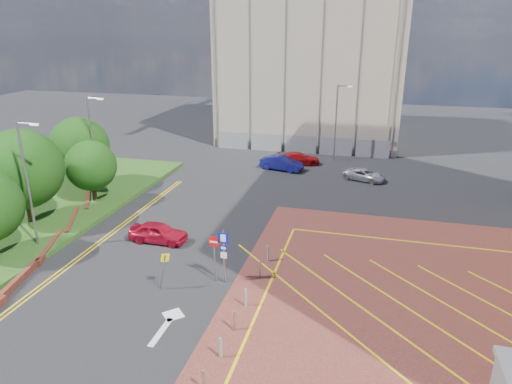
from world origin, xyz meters
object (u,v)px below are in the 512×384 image
at_px(tree_b, 22,169).
at_px(car_red_back, 298,159).
at_px(car_blue_back, 282,163).
at_px(lamp_left_near, 28,180).
at_px(sign_cluster, 220,251).
at_px(warning_sign, 164,267).
at_px(car_silver_back, 364,175).
at_px(tree_d, 80,146).
at_px(tree_c, 91,166).
at_px(lamp_back, 337,120).
at_px(car_red_left, 158,232).
at_px(lamp_left_far, 93,141).

bearing_deg(tree_b, car_red_back, 51.64).
distance_m(tree_b, car_blue_back, 23.54).
xyz_separation_m(lamp_left_near, car_blue_back, (11.69, 20.99, -3.95)).
bearing_deg(tree_b, car_blue_back, 50.62).
bearing_deg(sign_cluster, car_red_back, 89.31).
height_order(warning_sign, car_silver_back, warning_sign).
bearing_deg(tree_d, car_red_back, 35.81).
xyz_separation_m(tree_d, car_blue_back, (15.77, 9.99, -3.16)).
relative_size(tree_c, lamp_left_near, 0.61).
height_order(tree_b, car_silver_back, tree_b).
bearing_deg(car_blue_back, tree_d, 135.01).
bearing_deg(lamp_back, sign_cluster, -97.97).
bearing_deg(car_silver_back, lamp_back, 46.75).
bearing_deg(warning_sign, car_red_left, 119.02).
distance_m(sign_cluster, car_silver_back, 21.88).
height_order(lamp_back, car_silver_back, lamp_back).
xyz_separation_m(lamp_left_far, car_silver_back, (21.83, 9.63, -4.12)).
distance_m(tree_b, tree_c, 5.49).
distance_m(tree_d, warning_sign, 19.77).
height_order(lamp_left_far, car_red_left, lamp_left_far).
distance_m(lamp_left_near, car_red_back, 27.01).
bearing_deg(car_red_left, lamp_back, -21.91).
height_order(sign_cluster, car_blue_back, sign_cluster).
distance_m(tree_c, lamp_left_near, 8.20).
distance_m(lamp_back, car_blue_back, 7.85).
relative_size(lamp_left_near, warning_sign, 3.55).
bearing_deg(tree_d, car_red_left, -36.30).
relative_size(lamp_left_near, car_red_left, 2.04).
bearing_deg(tree_b, warning_sign, -23.10).
xyz_separation_m(car_red_left, car_blue_back, (4.65, 18.16, 0.04)).
distance_m(lamp_left_near, sign_cluster, 13.04).
height_order(tree_b, warning_sign, tree_b).
bearing_deg(car_red_left, tree_d, 54.01).
distance_m(lamp_left_far, lamp_back, 24.46).
height_order(tree_d, lamp_back, lamp_back).
relative_size(tree_c, tree_d, 0.81).
height_order(lamp_left_near, car_blue_back, lamp_left_near).
height_order(lamp_back, warning_sign, lamp_back).
bearing_deg(lamp_back, lamp_left_far, -139.14).
bearing_deg(sign_cluster, car_red_left, 145.86).
distance_m(tree_b, tree_d, 8.07).
bearing_deg(tree_d, lamp_left_far, -25.68).
xyz_separation_m(tree_b, tree_d, (-1.00, 8.00, -0.37)).
distance_m(tree_c, sign_cluster, 16.53).
bearing_deg(tree_c, lamp_back, 45.68).
bearing_deg(car_blue_back, car_silver_back, -86.82).
relative_size(tree_d, lamp_left_far, 0.76).
height_order(tree_d, car_red_back, tree_d).
xyz_separation_m(sign_cluster, car_silver_back, (7.12, 20.65, -1.42)).
relative_size(tree_b, car_blue_back, 1.56).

